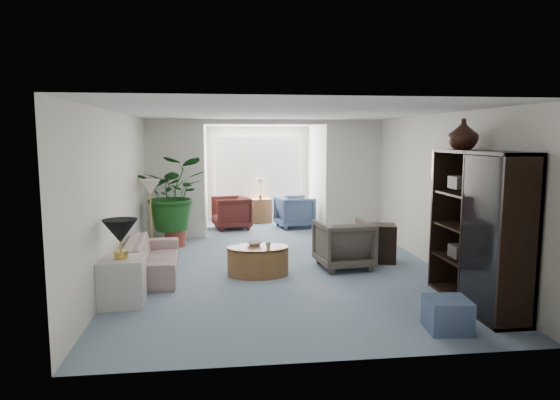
{
  "coord_description": "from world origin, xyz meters",
  "views": [
    {
      "loc": [
        -0.98,
        -7.36,
        2.13
      ],
      "look_at": [
        0.0,
        0.6,
        1.1
      ],
      "focal_mm": 31.45,
      "sensor_mm": 36.0,
      "label": 1
    }
  ],
  "objects": [
    {
      "name": "coffee_table",
      "position": [
        -0.41,
        0.04,
        0.23
      ],
      "size": [
        1.16,
        1.16,
        0.45
      ],
      "primitive_type": "cylinder",
      "rotation": [
        0.0,
        0.0,
        0.26
      ],
      "color": "#905F34",
      "rests_on": "ground"
    },
    {
      "name": "floor",
      "position": [
        0.0,
        0.0,
        0.0
      ],
      "size": [
        6.0,
        6.0,
        0.0
      ],
      "primitive_type": "plane",
      "color": "#7A8CA1",
      "rests_on": "ground"
    },
    {
      "name": "entertainment_cabinet",
      "position": [
        2.23,
        -1.66,
        0.98
      ],
      "size": [
        0.47,
        1.77,
        1.97
      ],
      "primitive_type": "cube",
      "color": "black",
      "rests_on": "ground"
    },
    {
      "name": "sunroom_table",
      "position": [
        0.02,
        4.76,
        0.3
      ],
      "size": [
        0.56,
        0.47,
        0.6
      ],
      "primitive_type": "cube",
      "rotation": [
        0.0,
        0.0,
        0.19
      ],
      "color": "#905F34",
      "rests_on": "ground"
    },
    {
      "name": "table_lamp",
      "position": [
        -2.24,
        -1.09,
        0.95
      ],
      "size": [
        0.44,
        0.44,
        0.3
      ],
      "primitive_type": "cone",
      "color": "black",
      "rests_on": "end_table"
    },
    {
      "name": "back_pier_left",
      "position": [
        -1.9,
        3.0,
        1.25
      ],
      "size": [
        1.2,
        0.12,
        2.5
      ],
      "primitive_type": "cube",
      "color": "white",
      "rests_on": "ground"
    },
    {
      "name": "framed_picture",
      "position": [
        2.46,
        -0.1,
        1.7
      ],
      "size": [
        0.04,
        0.5,
        0.4
      ],
      "primitive_type": "cube",
      "color": "#AEA38B"
    },
    {
      "name": "coffee_bowl",
      "position": [
        -0.46,
        0.14,
        0.48
      ],
      "size": [
        0.29,
        0.29,
        0.06
      ],
      "primitive_type": "imported",
      "rotation": [
        0.0,
        0.0,
        0.26
      ],
      "color": "silver",
      "rests_on": "coffee_table"
    },
    {
      "name": "ottoman",
      "position": [
        1.5,
        -2.41,
        0.18
      ],
      "size": [
        0.5,
        0.5,
        0.36
      ],
      "primitive_type": "cube",
      "rotation": [
        0.0,
        0.0,
        -0.1
      ],
      "color": "slate",
      "rests_on": "ground"
    },
    {
      "name": "wingback_chair",
      "position": [
        1.01,
        0.31,
        0.39
      ],
      "size": [
        0.92,
        0.95,
        0.78
      ],
      "primitive_type": "imported",
      "rotation": [
        0.0,
        0.0,
        3.25
      ],
      "color": "#5C5248",
      "rests_on": "ground"
    },
    {
      "name": "house_plant",
      "position": [
        -1.87,
        2.28,
        1.05
      ],
      "size": [
        1.31,
        1.13,
        1.46
      ],
      "primitive_type": "imported",
      "color": "#1A4E1B",
      "rests_on": "plant_pot"
    },
    {
      "name": "back_header",
      "position": [
        0.0,
        3.0,
        2.45
      ],
      "size": [
        2.6,
        0.12,
        0.1
      ],
      "primitive_type": "cube",
      "color": "white",
      "rests_on": "back_pier_left"
    },
    {
      "name": "window_blinds",
      "position": [
        0.0,
        5.15,
        1.4
      ],
      "size": [
        2.2,
        0.02,
        1.5
      ],
      "primitive_type": "cube",
      "color": "white"
    },
    {
      "name": "coffee_cup",
      "position": [
        -0.26,
        -0.06,
        0.49
      ],
      "size": [
        0.11,
        0.11,
        0.08
      ],
      "primitive_type": "imported",
      "rotation": [
        0.0,
        0.0,
        0.26
      ],
      "color": "beige",
      "rests_on": "coffee_table"
    },
    {
      "name": "shelf_clutter",
      "position": [
        2.18,
        -1.79,
        1.09
      ],
      "size": [
        0.3,
        1.19,
        1.06
      ],
      "color": "#5A5854",
      "rests_on": "entertainment_cabinet"
    },
    {
      "name": "floor_lamp",
      "position": [
        -2.2,
        1.45,
        1.25
      ],
      "size": [
        0.36,
        0.36,
        0.28
      ],
      "primitive_type": "cone",
      "color": "beige",
      "rests_on": "ground"
    },
    {
      "name": "sunroom_chair_blue",
      "position": [
        0.77,
        4.01,
        0.37
      ],
      "size": [
        0.95,
        0.93,
        0.74
      ],
      "primitive_type": "imported",
      "rotation": [
        0.0,
        0.0,
        1.76
      ],
      "color": "slate",
      "rests_on": "ground"
    },
    {
      "name": "plant_pot",
      "position": [
        -1.87,
        2.28,
        0.16
      ],
      "size": [
        0.4,
        0.4,
        0.32
      ],
      "primitive_type": "cylinder",
      "color": "#9B3C2D",
      "rests_on": "ground"
    },
    {
      "name": "sunroom_floor",
      "position": [
        0.0,
        4.1,
        0.0
      ],
      "size": [
        2.6,
        2.6,
        0.0
      ],
      "primitive_type": "plane",
      "color": "#7A8CA1",
      "rests_on": "ground"
    },
    {
      "name": "back_pier_right",
      "position": [
        1.9,
        3.0,
        1.25
      ],
      "size": [
        1.2,
        0.12,
        2.5
      ],
      "primitive_type": "cube",
      "color": "white",
      "rests_on": "ground"
    },
    {
      "name": "window_pane",
      "position": [
        0.0,
        5.18,
        1.4
      ],
      "size": [
        2.2,
        0.02,
        1.5
      ],
      "primitive_type": "cube",
      "color": "white"
    },
    {
      "name": "side_table_dark",
      "position": [
        1.71,
        0.61,
        0.33
      ],
      "size": [
        0.63,
        0.55,
        0.65
      ],
      "primitive_type": "cube",
      "rotation": [
        0.0,
        0.0,
        -0.24
      ],
      "color": "black",
      "rests_on": "ground"
    },
    {
      "name": "sofa",
      "position": [
        -2.04,
        0.26,
        0.28
      ],
      "size": [
        0.86,
        1.97,
        0.56
      ],
      "primitive_type": "imported",
      "rotation": [
        0.0,
        0.0,
        1.63
      ],
      "color": "#B4A699",
      "rests_on": "ground"
    },
    {
      "name": "sunroom_chair_maroon",
      "position": [
        -0.73,
        4.01,
        0.38
      ],
      "size": [
        0.97,
        0.95,
        0.76
      ],
      "primitive_type": "imported",
      "rotation": [
        0.0,
        0.0,
        -1.38
      ],
      "color": "#551D1D",
      "rests_on": "ground"
    },
    {
      "name": "cabinet_urn",
      "position": [
        2.23,
        -1.16,
        2.17
      ],
      "size": [
        0.39,
        0.39,
        0.41
      ],
      "primitive_type": "imported",
      "color": "black",
      "rests_on": "entertainment_cabinet"
    },
    {
      "name": "end_table",
      "position": [
        -2.24,
        -1.09,
        0.3
      ],
      "size": [
        0.58,
        0.58,
        0.6
      ],
      "primitive_type": "cube",
      "rotation": [
        0.0,
        0.0,
        0.06
      ],
      "color": "silver",
      "rests_on": "ground"
    }
  ]
}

